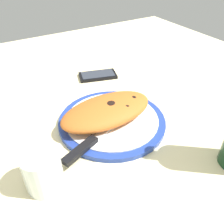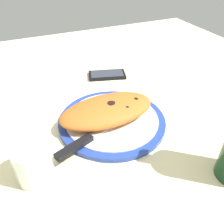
{
  "view_description": "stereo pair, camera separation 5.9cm",
  "coord_description": "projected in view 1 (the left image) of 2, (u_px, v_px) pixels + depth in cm",
  "views": [
    {
      "loc": [
        24.47,
        40.86,
        39.07
      ],
      "look_at": [
        0.0,
        0.0,
        3.55
      ],
      "focal_mm": 37.84,
      "sensor_mm": 36.0,
      "label": 1
    },
    {
      "loc": [
        19.2,
        43.58,
        39.07
      ],
      "look_at": [
        0.0,
        0.0,
        3.55
      ],
      "focal_mm": 37.84,
      "sensor_mm": 36.0,
      "label": 2
    }
  ],
  "objects": [
    {
      "name": "ground_plane",
      "position": [
        112.0,
        127.0,
        0.62
      ],
      "size": [
        150.0,
        150.0,
        3.0
      ],
      "primitive_type": "cube",
      "color": "beige"
    },
    {
      "name": "plate",
      "position": [
        112.0,
        121.0,
        0.61
      ],
      "size": [
        27.47,
        27.47,
        1.55
      ],
      "color": "#233D99",
      "rests_on": "ground_plane"
    },
    {
      "name": "calzone",
      "position": [
        107.0,
        110.0,
        0.6
      ],
      "size": [
        25.17,
        13.91,
        4.61
      ],
      "color": "#C16023",
      "rests_on": "plate"
    },
    {
      "name": "fork",
      "position": [
        93.0,
        107.0,
        0.64
      ],
      "size": [
        15.23,
        2.32,
        0.4
      ],
      "color": "silver",
      "rests_on": "plate"
    },
    {
      "name": "knife",
      "position": [
        90.0,
        142.0,
        0.53
      ],
      "size": [
        22.28,
        10.22,
        1.2
      ],
      "color": "silver",
      "rests_on": "plate"
    },
    {
      "name": "smartphone",
      "position": [
        98.0,
        75.0,
        0.81
      ],
      "size": [
        13.86,
        9.65,
        1.16
      ],
      "color": "black",
      "rests_on": "ground_plane"
    },
    {
      "name": "water_glass",
      "position": [
        43.0,
        172.0,
        0.44
      ],
      "size": [
        7.25,
        7.25,
        8.25
      ],
      "color": "silver",
      "rests_on": "ground_plane"
    }
  ]
}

